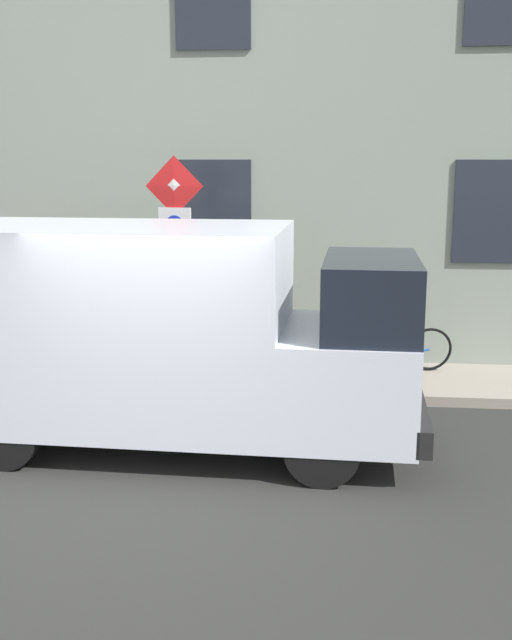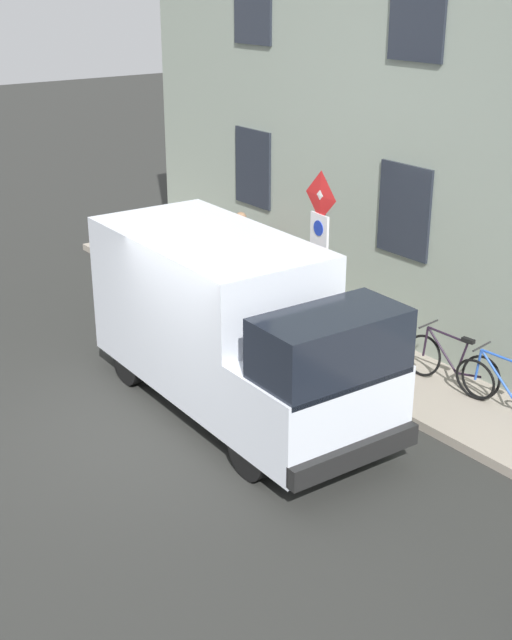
{
  "view_description": "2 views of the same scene",
  "coord_description": "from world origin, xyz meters",
  "px_view_note": "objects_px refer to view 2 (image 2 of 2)",
  "views": [
    {
      "loc": [
        -6.9,
        -1.81,
        3.2
      ],
      "look_at": [
        2.44,
        -0.85,
        1.23
      ],
      "focal_mm": 43.0,
      "sensor_mm": 36.0,
      "label": 1
    },
    {
      "loc": [
        -5.3,
        -9.36,
        6.01
      ],
      "look_at": [
        2.01,
        0.43,
        1.06
      ],
      "focal_mm": 48.29,
      "sensor_mm": 36.0,
      "label": 2
    }
  ],
  "objects_px": {
    "pedestrian": "(241,253)",
    "litter_bin": "(307,323)",
    "bicycle_blue": "(507,388)",
    "delivery_van": "(231,323)",
    "bicycle_black": "(451,363)",
    "sign_post_stacked": "(320,247)"
  },
  "relations": [
    {
      "from": "pedestrian",
      "to": "bicycle_blue",
      "type": "bearing_deg",
      "value": -21.89
    },
    {
      "from": "bicycle_black",
      "to": "pedestrian",
      "type": "height_order",
      "value": "pedestrian"
    },
    {
      "from": "litter_bin",
      "to": "sign_post_stacked",
      "type": "bearing_deg",
      "value": -108.81
    },
    {
      "from": "bicycle_black",
      "to": "litter_bin",
      "type": "bearing_deg",
      "value": 13.43
    },
    {
      "from": "sign_post_stacked",
      "to": "bicycle_blue",
      "type": "relative_size",
      "value": 1.75
    },
    {
      "from": "pedestrian",
      "to": "litter_bin",
      "type": "distance_m",
      "value": 2.67
    },
    {
      "from": "delivery_van",
      "to": "bicycle_blue",
      "type": "bearing_deg",
      "value": 48.63
    },
    {
      "from": "delivery_van",
      "to": "pedestrian",
      "type": "xyz_separation_m",
      "value": [
        2.55,
        3.3,
        -0.26
      ]
    },
    {
      "from": "sign_post_stacked",
      "to": "pedestrian",
      "type": "distance_m",
      "value": 3.23
    },
    {
      "from": "sign_post_stacked",
      "to": "delivery_van",
      "type": "bearing_deg",
      "value": -171.09
    },
    {
      "from": "bicycle_black",
      "to": "pedestrian",
      "type": "bearing_deg",
      "value": -2.09
    },
    {
      "from": "bicycle_black",
      "to": "litter_bin",
      "type": "height_order",
      "value": "litter_bin"
    },
    {
      "from": "litter_bin",
      "to": "bicycle_black",
      "type": "bearing_deg",
      "value": -70.61
    },
    {
      "from": "bicycle_blue",
      "to": "sign_post_stacked",
      "type": "bearing_deg",
      "value": 10.07
    },
    {
      "from": "delivery_van",
      "to": "bicycle_black",
      "type": "distance_m",
      "value": 3.44
    },
    {
      "from": "bicycle_black",
      "to": "pedestrian",
      "type": "relative_size",
      "value": 1.0
    },
    {
      "from": "bicycle_blue",
      "to": "litter_bin",
      "type": "relative_size",
      "value": 1.9
    },
    {
      "from": "delivery_van",
      "to": "pedestrian",
      "type": "bearing_deg",
      "value": 144.09
    },
    {
      "from": "sign_post_stacked",
      "to": "litter_bin",
      "type": "xyz_separation_m",
      "value": [
        0.15,
        0.43,
        -1.47
      ]
    },
    {
      "from": "sign_post_stacked",
      "to": "pedestrian",
      "type": "relative_size",
      "value": 1.74
    },
    {
      "from": "pedestrian",
      "to": "delivery_van",
      "type": "bearing_deg",
      "value": -62.79
    },
    {
      "from": "delivery_van",
      "to": "bicycle_black",
      "type": "relative_size",
      "value": 3.14
    }
  ]
}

